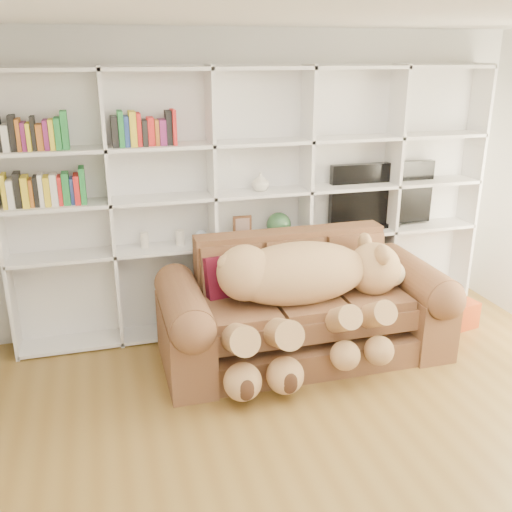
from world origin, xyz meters
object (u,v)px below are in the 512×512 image
object	(u,v)px
gift_box	(456,313)
teddy_bear	(304,289)
sofa	(303,313)
tv	(381,195)

from	to	relation	value
gift_box	teddy_bear	bearing A→B (deg)	-169.94
sofa	tv	world-z (taller)	tv
sofa	teddy_bear	distance (m)	0.38
teddy_bear	tv	xyz separation A→B (m)	(1.13, 0.92, 0.48)
gift_box	sofa	bearing A→B (deg)	-176.61
gift_box	tv	xyz separation A→B (m)	(-0.55, 0.63, 1.05)
teddy_bear	tv	distance (m)	1.54
teddy_bear	gift_box	size ratio (longest dim) A/B	5.39
sofa	teddy_bear	world-z (taller)	teddy_bear
gift_box	tv	world-z (taller)	tv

